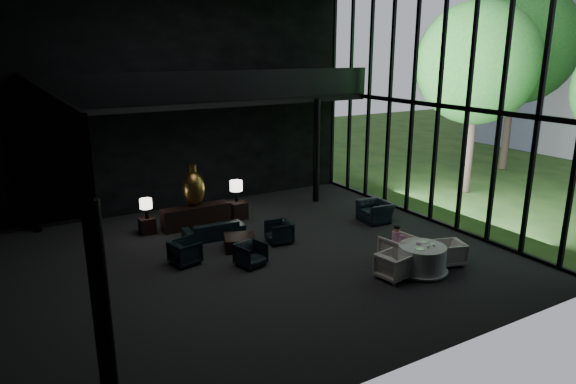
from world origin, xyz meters
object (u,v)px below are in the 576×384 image
bronze_urn (193,188)px  table_lamp_right (236,187)px  lounge_armchair_west (185,252)px  dining_chair_north (398,246)px  sofa (214,228)px  table_lamp_left (146,204)px  lounge_armchair_east (279,231)px  dining_chair_east (450,252)px  window_armchair (375,208)px  dining_chair_west (393,265)px  lounge_armchair_south (251,254)px  coffee_table (240,242)px  console (196,216)px  side_table_left (147,226)px  dining_table (422,261)px  child (397,235)px  side_table_right (238,210)px

bronze_urn → table_lamp_right: 1.61m
lounge_armchair_west → dining_chair_north: (5.19, -2.92, 0.12)m
bronze_urn → sofa: bearing=-85.6°
table_lamp_left → lounge_armchair_east: bearing=-40.7°
dining_chair_north → dining_chair_east: (1.15, -0.82, -0.13)m
window_armchair → dining_chair_west: size_ratio=1.44×
lounge_armchair_south → bronze_urn: bearing=76.3°
bronze_urn → dining_chair_west: size_ratio=1.83×
table_lamp_left → coffee_table: 3.45m
console → side_table_left: size_ratio=4.41×
bronze_urn → dining_table: 7.76m
child → sofa: bearing=-48.0°
side_table_right → dining_chair_north: dining_chair_north is taller
lounge_armchair_west → coffee_table: (1.79, 0.27, -0.16)m
side_table_left → table_lamp_left: table_lamp_left is taller
coffee_table → child: 4.63m
side_table_right → child: (2.31, -5.60, 0.43)m
table_lamp_left → coffee_table: bearing=-52.9°
coffee_table → child: size_ratio=1.54×
lounge_armchair_west → dining_chair_north: dining_chair_north is taller
table_lamp_left → side_table_right: table_lamp_left is taller
lounge_armchair_south → child: (3.76, -1.69, 0.40)m
side_table_left → dining_table: dining_table is taller
console → child: size_ratio=3.99×
side_table_left → lounge_armchair_south: lounge_armchair_south is taller
window_armchair → dining_chair_north: 3.56m
lounge_armchair_west → dining_chair_west: bearing=-143.0°
bronze_urn → dining_table: (3.91, -6.63, -1.00)m
window_armchair → child: (-1.66, -2.91, 0.26)m
table_lamp_right → side_table_right: bearing=-90.0°
console → dining_chair_west: bearing=-65.1°
dining_chair_west → child: child is taller
dining_chair_west → console: bearing=15.9°
console → child: bearing=-54.5°
console → bronze_urn: bronze_urn is taller
bronze_urn → dining_chair_east: (4.97, -6.63, -0.98)m
side_table_right → side_table_left: bearing=177.9°
table_lamp_right → lounge_armchair_east: 2.99m
table_lamp_left → window_armchair: table_lamp_left is taller
lounge_armchair_west → lounge_armchair_east: (3.06, 0.11, -0.00)m
lounge_armchair_east → table_lamp_left: bearing=-123.4°
dining_table → dining_chair_east: bearing=-0.2°
console → side_table_right: size_ratio=3.83×
lounge_armchair_south → window_armchair: size_ratio=0.62×
console → sofa: (0.11, -1.28, -0.02)m
lounge_armchair_east → dining_chair_north: size_ratio=0.75×
side_table_left → sofa: (1.71, -1.50, 0.08)m
sofa → lounge_armchair_west: bearing=48.6°
bronze_urn → lounge_armchair_east: size_ratio=1.93×
lounge_armchair_south → dining_chair_west: 3.86m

